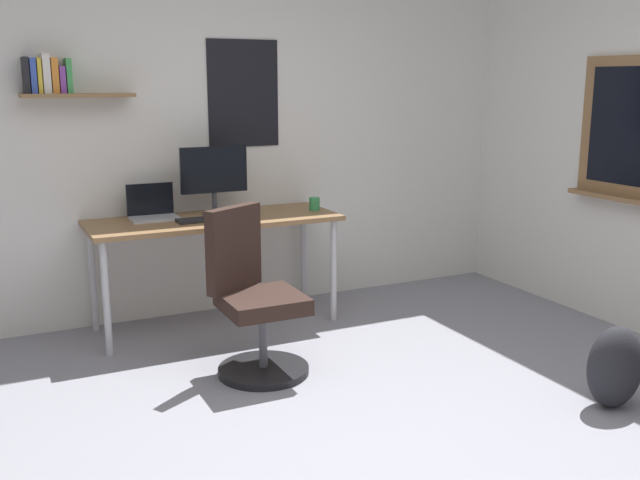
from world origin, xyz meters
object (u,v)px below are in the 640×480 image
desk (214,228)px  backpack (615,367)px  laptop (153,211)px  keyboard (205,219)px  coffee_mug (314,204)px  computer_mouse (246,215)px  office_chair (254,303)px  monitor_primary (214,175)px

desk → backpack: (1.43, -2.11, -0.46)m
laptop → backpack: (1.80, -2.26, -0.59)m
keyboard → coffee_mug: (0.81, 0.05, 0.04)m
computer_mouse → keyboard: bearing=180.0°
computer_mouse → desk: bearing=158.3°
office_chair → keyboard: office_chair is taller
coffee_mug → computer_mouse: bearing=-174.6°
office_chair → coffee_mug: size_ratio=10.33×
office_chair → keyboard: bearing=92.0°
desk → computer_mouse: computer_mouse is taller
desk → computer_mouse: (0.20, -0.08, 0.09)m
keyboard → desk: bearing=43.5°
desk → laptop: bearing=158.1°
keyboard → coffee_mug: 0.81m
keyboard → backpack: (1.51, -2.03, -0.54)m
office_chair → coffee_mug: 1.21m
keyboard → backpack: bearing=-53.3°
laptop → backpack: laptop is taller
laptop → desk: bearing=-21.9°
desk → office_chair: size_ratio=1.74×
office_chair → laptop: size_ratio=3.06×
coffee_mug → backpack: bearing=-71.3°
desk → coffee_mug: coffee_mug is taller
backpack → office_chair: bearing=140.2°
desk → office_chair: 0.91m
monitor_primary → computer_mouse: 0.35m
desk → keyboard: bearing=-136.5°
monitor_primary → coffee_mug: bearing=-10.7°
laptop → keyboard: 0.37m
laptop → monitor_primary: size_ratio=0.67×
desk → backpack: desk is taller
desk → monitor_primary: 0.36m
computer_mouse → laptop: bearing=158.2°
laptop → coffee_mug: 1.11m
monitor_primary → keyboard: monitor_primary is taller
monitor_primary → keyboard: 0.34m
monitor_primary → coffee_mug: monitor_primary is taller
office_chair → computer_mouse: office_chair is taller
coffee_mug → backpack: size_ratio=0.21×
coffee_mug → keyboard: bearing=-176.5°
backpack → coffee_mug: bearing=108.7°
coffee_mug → monitor_primary: bearing=169.3°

